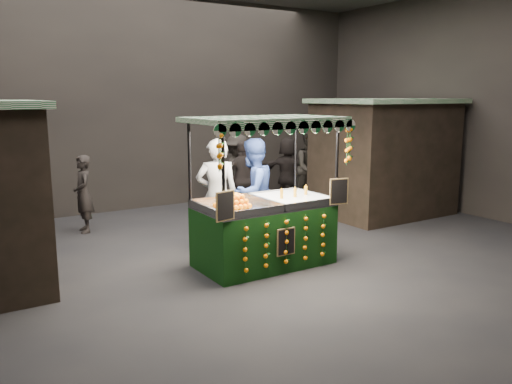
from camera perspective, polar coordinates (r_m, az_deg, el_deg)
ground at (r=8.41m, az=-0.20°, el=-7.86°), size 12.00×12.00×0.00m
market_hall at (r=8.01m, az=-0.21°, el=15.76°), size 12.10×10.10×5.05m
neighbour_stall_right at (r=12.02m, az=13.94°, el=3.81°), size 3.00×2.20×2.60m
juice_stall at (r=8.13m, az=1.07°, el=-3.17°), size 2.42×1.42×2.34m
vendor_grey at (r=8.84m, az=-4.33°, el=-0.40°), size 0.84×0.72×1.96m
vendor_blue at (r=9.22m, az=-0.37°, el=-0.02°), size 1.13×1.02×1.93m
shopper_0 at (r=10.36m, az=-26.47°, el=0.04°), size 0.83×0.73×1.93m
shopper_1 at (r=12.62m, az=6.09°, el=2.61°), size 1.03×0.88×1.85m
shopper_2 at (r=11.31m, az=-1.38°, el=1.37°), size 1.06×0.62×1.70m
shopper_3 at (r=12.04m, az=-2.07°, el=2.14°), size 1.32×1.24×1.79m
shopper_5 at (r=13.00m, az=3.59°, el=2.45°), size 1.30×1.53×1.66m
shopper_6 at (r=10.67m, az=-18.54°, el=-0.21°), size 0.40×0.58×1.53m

